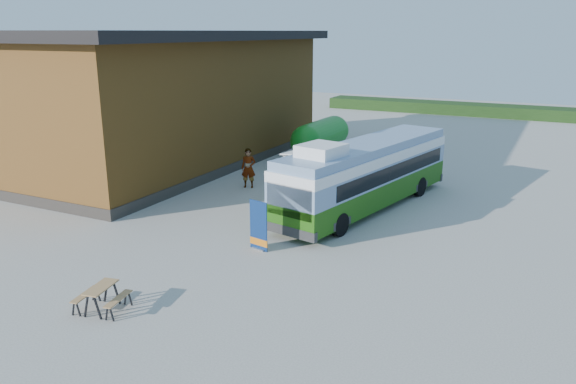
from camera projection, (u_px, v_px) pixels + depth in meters
The scene contains 10 objects.
ground at pixel (249, 248), 20.05m from camera, with size 100.00×100.00×0.00m, color #BCB7AD.
barn at pixel (178, 101), 32.17m from camera, with size 9.60×21.20×7.50m.
hedge at pixel (547, 114), 49.15m from camera, with size 40.00×3.00×1.00m, color #264419.
bus at pixel (366, 173), 24.14m from camera, with size 4.50×11.20×3.37m.
awning at pixel (327, 147), 25.11m from camera, with size 2.98×4.06×0.49m.
banner at pixel (259, 230), 19.71m from camera, with size 0.78×0.29×1.81m.
picnic_table at pixel (101, 293), 15.44m from camera, with size 1.46×1.35×0.72m.
person_a at pixel (249, 168), 27.59m from camera, with size 0.72×0.47×1.96m, color #999999.
person_b at pixel (333, 157), 31.00m from camera, with size 0.76×0.59×1.57m, color #999999.
slurry_tanker at pixel (321, 137), 33.89m from camera, with size 1.90×6.31×2.33m.
Camera 1 is at (9.62, -16.12, 7.47)m, focal length 35.00 mm.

